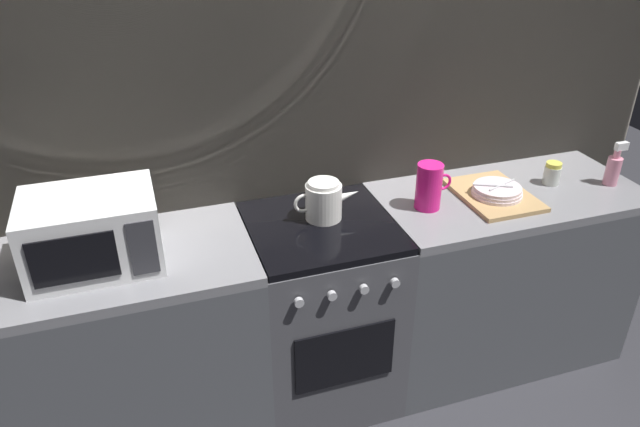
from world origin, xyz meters
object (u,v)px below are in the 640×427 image
(stove_unit, at_px, (321,312))
(spice_jar, at_px, (552,173))
(microwave, at_px, (92,232))
(kettle, at_px, (324,200))
(dish_pile, at_px, (495,193))
(pitcher, at_px, (429,186))
(spray_bottle, at_px, (614,168))

(stove_unit, xyz_separation_m, spice_jar, (1.12, 0.02, 0.50))
(microwave, distance_m, spice_jar, 1.99)
(kettle, bearing_deg, stove_unit, -119.47)
(dish_pile, distance_m, spice_jar, 0.33)
(microwave, bearing_deg, spice_jar, 0.96)
(stove_unit, distance_m, kettle, 0.53)
(pitcher, bearing_deg, spice_jar, 2.35)
(kettle, xyz_separation_m, pitcher, (0.45, -0.05, 0.02))
(stove_unit, height_order, spice_jar, spice_jar)
(pitcher, distance_m, dish_pile, 0.33)
(microwave, relative_size, dish_pile, 1.15)
(kettle, distance_m, pitcher, 0.45)
(stove_unit, bearing_deg, microwave, -179.20)
(spray_bottle, bearing_deg, stove_unit, 177.17)
(spice_jar, xyz_separation_m, spray_bottle, (0.26, -0.09, 0.03))
(kettle, distance_m, spice_jar, 1.10)
(dish_pile, bearing_deg, spice_jar, 7.43)
(stove_unit, height_order, spray_bottle, spray_bottle)
(kettle, relative_size, pitcher, 1.42)
(microwave, height_order, spray_bottle, microwave)
(stove_unit, distance_m, dish_pile, 0.93)
(spray_bottle, bearing_deg, kettle, 175.14)
(microwave, xyz_separation_m, spray_bottle, (2.24, -0.06, -0.06))
(spice_jar, bearing_deg, kettle, 178.65)
(stove_unit, xyz_separation_m, pitcher, (0.48, -0.01, 0.55))
(spice_jar, bearing_deg, microwave, -179.04)
(spray_bottle, bearing_deg, dish_pile, 175.37)
(kettle, height_order, spice_jar, kettle)
(dish_pile, height_order, spice_jar, spice_jar)
(microwave, relative_size, spray_bottle, 2.27)
(microwave, xyz_separation_m, spice_jar, (1.99, 0.03, -0.08))
(kettle, relative_size, spray_bottle, 1.40)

